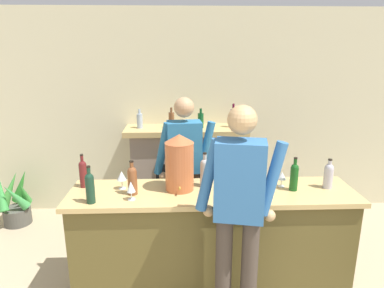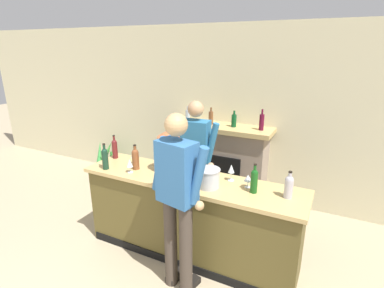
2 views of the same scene
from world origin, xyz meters
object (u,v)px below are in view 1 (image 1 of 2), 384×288
(wine_glass_near_bucket, at_px, (131,187))
(wine_glass_by_dispenser, at_px, (257,170))
(wine_bottle_chardonnay_pale, at_px, (83,172))
(potted_plant_corner, at_px, (16,202))
(ice_bucket_steel, at_px, (245,184))
(wine_bottle_cabernet_heavy, at_px, (205,171))
(wine_glass_back_row, at_px, (282,176))
(fireplace_stone, at_px, (186,171))
(wine_bottle_port_short, at_px, (294,176))
(person_customer, at_px, (239,214))
(wine_bottle_burgundy_dark, at_px, (90,187))
(wine_glass_front_right, at_px, (122,176))
(wine_bottle_merlot_tall, at_px, (132,179))
(person_bartender, at_px, (184,169))
(wine_bottle_riesling_slim, at_px, (329,175))
(copper_dispenser, at_px, (179,162))

(wine_glass_near_bucket, distance_m, wine_glass_by_dispenser, 1.18)
(wine_bottle_chardonnay_pale, height_order, wine_glass_by_dispenser, wine_bottle_chardonnay_pale)
(potted_plant_corner, xyz_separation_m, ice_bucket_steel, (2.70, -1.43, 0.80))
(wine_bottle_cabernet_heavy, height_order, wine_bottle_chardonnay_pale, wine_bottle_cabernet_heavy)
(wine_glass_back_row, bearing_deg, wine_glass_by_dispenser, 158.24)
(fireplace_stone, relative_size, ice_bucket_steel, 6.35)
(ice_bucket_steel, height_order, wine_bottle_port_short, wine_bottle_port_short)
(person_customer, height_order, ice_bucket_steel, person_customer)
(ice_bucket_steel, height_order, wine_bottle_chardonnay_pale, wine_bottle_chardonnay_pale)
(wine_bottle_port_short, height_order, wine_bottle_burgundy_dark, wine_bottle_burgundy_dark)
(fireplace_stone, distance_m, wine_glass_near_bucket, 1.82)
(wine_bottle_burgundy_dark, distance_m, wine_glass_front_right, 0.36)
(wine_glass_back_row, bearing_deg, fireplace_stone, 120.36)
(wine_bottle_merlot_tall, bearing_deg, wine_bottle_cabernet_heavy, 13.61)
(wine_bottle_port_short, relative_size, wine_bottle_merlot_tall, 1.00)
(fireplace_stone, height_order, ice_bucket_steel, fireplace_stone)
(person_customer, height_order, wine_bottle_port_short, person_customer)
(person_bartender, height_order, wine_bottle_riesling_slim, person_bartender)
(fireplace_stone, relative_size, potted_plant_corner, 2.21)
(wine_bottle_burgundy_dark, xyz_separation_m, wine_bottle_chardonnay_pale, (-0.15, 0.35, -0.00))
(potted_plant_corner, bearing_deg, ice_bucket_steel, -27.90)
(wine_bottle_chardonnay_pale, bearing_deg, wine_glass_by_dispenser, 0.58)
(wine_bottle_riesling_slim, bearing_deg, person_customer, -148.55)
(wine_glass_back_row, relative_size, wine_glass_front_right, 0.85)
(wine_glass_by_dispenser, bearing_deg, wine_glass_near_bucket, -164.40)
(person_bartender, bearing_deg, wine_bottle_riesling_slim, -25.25)
(ice_bucket_steel, distance_m, wine_bottle_merlot_tall, 0.98)
(fireplace_stone, height_order, wine_bottle_riesling_slim, fireplace_stone)
(wine_glass_back_row, relative_size, wine_glass_near_bucket, 0.88)
(fireplace_stone, bearing_deg, wine_bottle_chardonnay_pale, -125.23)
(copper_dispenser, bearing_deg, wine_glass_near_bucket, -152.85)
(copper_dispenser, bearing_deg, wine_glass_front_right, 176.71)
(wine_glass_back_row, distance_m, wine_glass_near_bucket, 1.37)
(wine_bottle_riesling_slim, relative_size, wine_bottle_cabernet_heavy, 0.86)
(ice_bucket_steel, bearing_deg, fireplace_stone, 106.27)
(wine_bottle_port_short, distance_m, wine_bottle_cabernet_heavy, 0.80)
(person_bartender, bearing_deg, fireplace_stone, 87.56)
(person_bartender, xyz_separation_m, wine_glass_near_bucket, (-0.46, -0.80, 0.14))
(person_bartender, distance_m, wine_bottle_cabernet_heavy, 0.58)
(ice_bucket_steel, distance_m, wine_glass_near_bucket, 0.97)
(wine_bottle_port_short, height_order, wine_glass_front_right, wine_bottle_port_short)
(wine_bottle_cabernet_heavy, bearing_deg, person_bartender, 108.53)
(wine_bottle_merlot_tall, bearing_deg, wine_glass_front_right, 132.53)
(person_bartender, relative_size, wine_bottle_riesling_slim, 6.30)
(fireplace_stone, relative_size, wine_bottle_burgundy_dark, 4.91)
(wine_glass_back_row, distance_m, wine_glass_by_dispenser, 0.23)
(person_bartender, bearing_deg, wine_bottle_burgundy_dark, -132.88)
(fireplace_stone, xyz_separation_m, potted_plant_corner, (-2.23, -0.19, -0.33))
(wine_bottle_riesling_slim, distance_m, wine_bottle_cabernet_heavy, 1.13)
(person_customer, height_order, wine_glass_back_row, person_customer)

